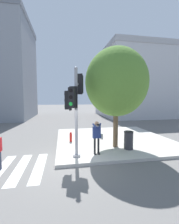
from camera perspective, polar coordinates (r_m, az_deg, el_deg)
The scene contains 8 objects.
ground_plane at distance 7.56m, azimuth -8.86°, elevation -18.77°, with size 160.00×160.00×0.00m, color slate.
sidewalk_corner at distance 11.43m, azimuth 8.68°, elevation -10.10°, with size 8.00×8.00×0.16m.
traffic_signal_pole at distance 7.32m, azimuth -5.79°, elevation 3.89°, with size 0.97×1.07×4.41m.
person_photographer at distance 7.90m, azimuth 2.85°, elevation -8.52°, with size 0.58×0.54×1.72m.
street_tree at distance 9.08m, azimuth 10.15°, elevation 11.05°, with size 3.64×3.64×5.86m.
fire_hydrant at distance 10.31m, azimuth -7.15°, elevation -9.41°, with size 0.17×0.23×0.66m.
trash_bin at distance 9.03m, azimuth 14.67°, elevation -10.33°, with size 0.54×0.54×1.03m.
building_right at distance 30.44m, azimuth 21.75°, elevation 9.83°, with size 17.87×12.27×11.67m.
Camera 1 is at (-0.17, -6.92, 3.02)m, focal length 24.00 mm.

